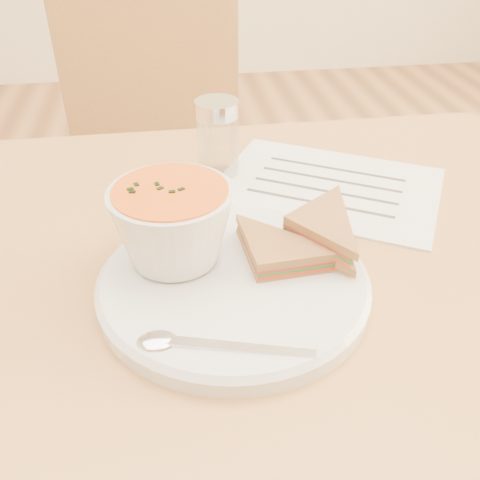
{
  "coord_description": "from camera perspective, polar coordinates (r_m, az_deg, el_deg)",
  "views": [
    {
      "loc": [
        -0.06,
        -0.52,
        1.12
      ],
      "look_at": [
        0.01,
        -0.07,
        0.8
      ],
      "focal_mm": 40.0,
      "sensor_mm": 36.0,
      "label": 1
    }
  ],
  "objects": [
    {
      "name": "condiment_shaker",
      "position": [
        0.77,
        -2.41,
        10.74
      ],
      "size": [
        0.06,
        0.06,
        0.11
      ],
      "primitive_type": null,
      "rotation": [
        0.0,
        0.0,
        -0.01
      ],
      "color": "silver",
      "rests_on": "dining_table"
    },
    {
      "name": "paper_menu",
      "position": [
        0.77,
        9.3,
        5.7
      ],
      "size": [
        0.37,
        0.34,
        0.0
      ],
      "primitive_type": null,
      "rotation": [
        0.0,
        0.0,
        -0.52
      ],
      "color": "white",
      "rests_on": "dining_table"
    },
    {
      "name": "sandwich_half_a",
      "position": [
        0.54,
        1.83,
        -3.94
      ],
      "size": [
        0.11,
        0.11,
        0.03
      ],
      "primitive_type": null,
      "rotation": [
        0.0,
        0.0,
        0.07
      ],
      "color": "#9B5E36",
      "rests_on": "plate"
    },
    {
      "name": "dining_table",
      "position": [
        0.91,
        -1.28,
        -20.07
      ],
      "size": [
        1.0,
        0.7,
        0.75
      ],
      "primitive_type": null,
      "color": "#97572E",
      "rests_on": "floor"
    },
    {
      "name": "chair_far",
      "position": [
        1.25,
        -6.42,
        2.99
      ],
      "size": [
        0.48,
        0.48,
        0.93
      ],
      "primitive_type": null,
      "rotation": [
        0.0,
        0.0,
        3.34
      ],
      "color": "brown",
      "rests_on": "floor"
    },
    {
      "name": "soup_bowl",
      "position": [
        0.56,
        -7.14,
        1.25
      ],
      "size": [
        0.14,
        0.14,
        0.09
      ],
      "primitive_type": null,
      "rotation": [
        0.0,
        0.0,
        -0.08
      ],
      "color": "silver",
      "rests_on": "plate"
    },
    {
      "name": "plate",
      "position": [
        0.57,
        -0.7,
        -4.72
      ],
      "size": [
        0.37,
        0.37,
        0.02
      ],
      "primitive_type": null,
      "rotation": [
        0.0,
        0.0,
        0.38
      ],
      "color": "silver",
      "rests_on": "dining_table"
    },
    {
      "name": "sandwich_half_b",
      "position": [
        0.59,
        4.59,
        1.29
      ],
      "size": [
        0.14,
        0.14,
        0.03
      ],
      "primitive_type": null,
      "rotation": [
        0.0,
        0.0,
        -0.95
      ],
      "color": "#9B5E36",
      "rests_on": "plate"
    },
    {
      "name": "spoon",
      "position": [
        0.48,
        -2.41,
        -11.28
      ],
      "size": [
        0.19,
        0.08,
        0.01
      ],
      "primitive_type": null,
      "rotation": [
        0.0,
        0.0,
        -0.26
      ],
      "color": "silver",
      "rests_on": "plate"
    }
  ]
}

